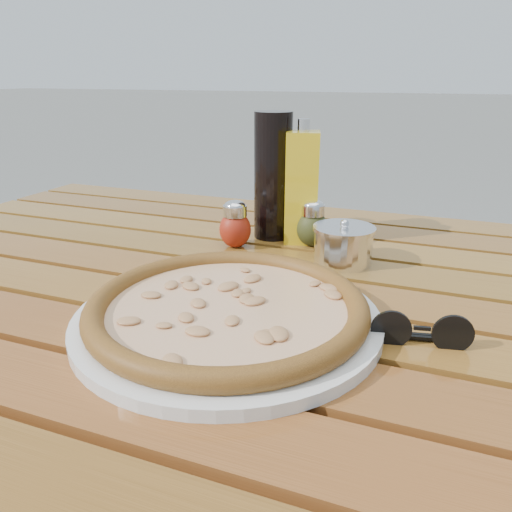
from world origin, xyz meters
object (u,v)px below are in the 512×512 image
(soda_can, at_px, (278,199))
(plate, at_px, (228,319))
(parmesan_tin, at_px, (343,244))
(sunglasses, at_px, (421,332))
(pepper_shaker, at_px, (235,225))
(olive_oil_cruet, at_px, (302,187))
(oregano_shaker, at_px, (312,224))
(dark_bottle, at_px, (273,176))
(pizza, at_px, (227,307))
(table, at_px, (251,327))

(soda_can, bearing_deg, plate, -80.04)
(parmesan_tin, xyz_separation_m, sunglasses, (0.13, -0.22, -0.01))
(plate, height_order, pepper_shaker, pepper_shaker)
(pepper_shaker, relative_size, olive_oil_cruet, 0.39)
(oregano_shaker, xyz_separation_m, dark_bottle, (-0.08, 0.02, 0.07))
(pizza, bearing_deg, plate, 0.00)
(plate, height_order, olive_oil_cruet, olive_oil_cruet)
(plate, xyz_separation_m, sunglasses, (0.22, 0.03, 0.01))
(oregano_shaker, relative_size, soda_can, 0.68)
(pizza, xyz_separation_m, pepper_shaker, (-0.10, 0.26, 0.02))
(soda_can, bearing_deg, table, -80.04)
(parmesan_tin, bearing_deg, oregano_shaker, 135.56)
(dark_bottle, relative_size, parmesan_tin, 2.14)
(oregano_shaker, height_order, parmesan_tin, oregano_shaker)
(oregano_shaker, bearing_deg, soda_can, 141.13)
(pizza, height_order, olive_oil_cruet, olive_oil_cruet)
(plate, xyz_separation_m, olive_oil_cruet, (-0.01, 0.33, 0.09))
(dark_bottle, relative_size, sunglasses, 2.00)
(pizza, height_order, oregano_shaker, oregano_shaker)
(olive_oil_cruet, height_order, parmesan_tin, olive_oil_cruet)
(oregano_shaker, distance_m, sunglasses, 0.35)
(table, bearing_deg, plate, -80.03)
(pizza, bearing_deg, pepper_shaker, 111.46)
(oregano_shaker, relative_size, sunglasses, 0.74)
(plate, xyz_separation_m, parmesan_tin, (0.08, 0.25, 0.02))
(table, xyz_separation_m, olive_oil_cruet, (0.02, 0.20, 0.17))
(soda_can, distance_m, sunglasses, 0.46)
(parmesan_tin, bearing_deg, soda_can, 138.53)
(pepper_shaker, relative_size, dark_bottle, 0.37)
(table, relative_size, oregano_shaker, 17.07)
(pizza, xyz_separation_m, oregano_shaker, (0.02, 0.32, 0.02))
(pepper_shaker, xyz_separation_m, sunglasses, (0.32, -0.23, -0.02))
(table, bearing_deg, pepper_shaker, 121.78)
(soda_can, bearing_deg, oregano_shaker, -38.87)
(plate, height_order, dark_bottle, dark_bottle)
(table, height_order, pepper_shaker, pepper_shaker)
(table, bearing_deg, sunglasses, -23.37)
(sunglasses, bearing_deg, table, 145.00)
(pizza, height_order, pepper_shaker, pepper_shaker)
(dark_bottle, xyz_separation_m, olive_oil_cruet, (0.05, -0.01, -0.01))
(plate, bearing_deg, pepper_shaker, 111.46)
(pizza, distance_m, pepper_shaker, 0.28)
(plate, xyz_separation_m, pizza, (-0.00, 0.00, 0.02))
(plate, distance_m, olive_oil_cruet, 0.35)
(parmesan_tin, bearing_deg, dark_bottle, 148.93)
(table, xyz_separation_m, dark_bottle, (-0.04, 0.21, 0.19))
(plate, relative_size, soda_can, 3.00)
(pizza, height_order, sunglasses, sunglasses)
(olive_oil_cruet, bearing_deg, sunglasses, -53.40)
(olive_oil_cruet, xyz_separation_m, sunglasses, (0.22, -0.30, -0.08))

